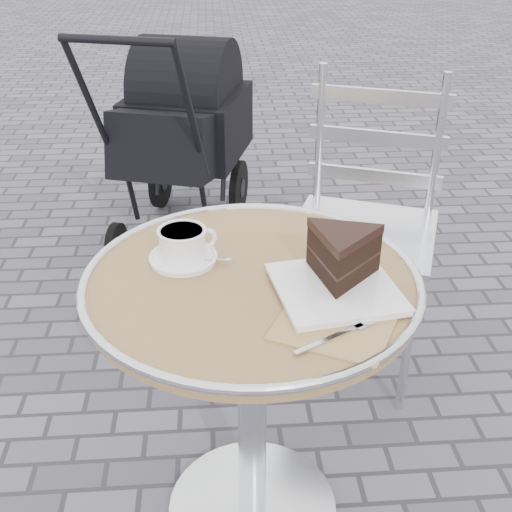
{
  "coord_description": "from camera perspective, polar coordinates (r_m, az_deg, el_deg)",
  "views": [
    {
      "loc": [
        -0.07,
        -1.15,
        1.44
      ],
      "look_at": [
        0.01,
        0.0,
        0.78
      ],
      "focal_mm": 45.0,
      "sensor_mm": 36.0,
      "label": 1
    }
  ],
  "objects": [
    {
      "name": "bistro_chair",
      "position": [
        2.09,
        10.08,
        5.66
      ],
      "size": [
        0.57,
        0.57,
        0.98
      ],
      "rotation": [
        0.0,
        0.0,
        -0.36
      ],
      "color": "silver",
      "rests_on": "ground"
    },
    {
      "name": "cappuccino_set",
      "position": [
        1.4,
        -6.46,
        0.83
      ],
      "size": [
        0.17,
        0.15,
        0.07
      ],
      "rotation": [
        0.0,
        0.0,
        0.36
      ],
      "color": "white",
      "rests_on": "cafe_table"
    },
    {
      "name": "cake_plate_set",
      "position": [
        1.3,
        7.53,
        -0.59
      ],
      "size": [
        0.29,
        0.38,
        0.13
      ],
      "rotation": [
        0.0,
        0.0,
        0.16
      ],
      "color": "#A07D58",
      "rests_on": "cafe_table"
    },
    {
      "name": "cafe_table",
      "position": [
        1.44,
        -0.37,
        -7.5
      ],
      "size": [
        0.72,
        0.72,
        0.74
      ],
      "color": "silver",
      "rests_on": "ground"
    },
    {
      "name": "baby_stroller",
      "position": [
        2.98,
        -6.64,
        10.3
      ],
      "size": [
        0.7,
        1.06,
        1.02
      ],
      "rotation": [
        0.0,
        0.0,
        -0.29
      ],
      "color": "black",
      "rests_on": "ground"
    },
    {
      "name": "ground",
      "position": [
        1.84,
        -0.31,
        -21.73
      ],
      "size": [
        80.0,
        80.0,
        0.0
      ],
      "primitive_type": "plane",
      "color": "#5D5B65",
      "rests_on": "ground"
    }
  ]
}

